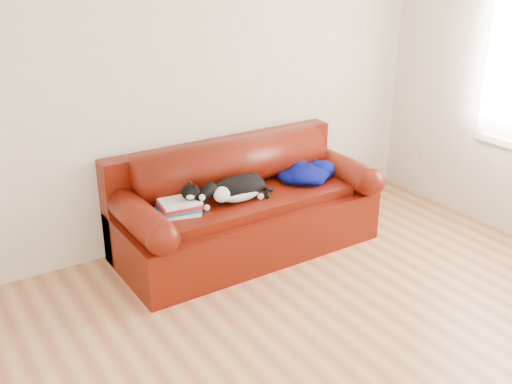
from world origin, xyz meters
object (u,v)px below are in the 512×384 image
Objects in this scene: book_stack at (179,207)px; blanket at (308,172)px; cat at (238,189)px; sofa_base at (246,223)px.

book_stack is 0.62× the size of blanket.
blanket is at bearing -5.17° from cat.
cat is 0.72m from blanket.
book_stack is 0.52× the size of cat.
cat is at bearing -175.89° from blanket.
blanket is (0.59, -0.03, 0.33)m from sofa_base.
book_stack is at bearing -175.31° from sofa_base.
blanket is at bearing -3.00° from sofa_base.
blanket is (0.72, 0.05, -0.03)m from cat.
cat is (-0.13, -0.08, 0.36)m from sofa_base.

